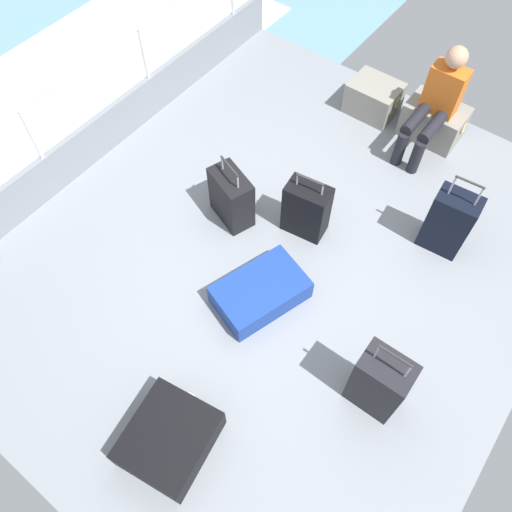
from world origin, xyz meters
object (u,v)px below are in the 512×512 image
object	(u,v)px
suitcase_1	(169,439)
suitcase_3	(379,382)
suitcase_0	(232,198)
passenger_seated	(436,102)
cargo_crate_1	(433,121)
suitcase_2	(260,292)
suitcase_4	(449,222)
cargo_crate_0	(374,98)
suitcase_5	(306,209)

from	to	relation	value
suitcase_1	suitcase_3	bearing A→B (deg)	50.04
suitcase_0	passenger_seated	bearing A→B (deg)	62.56
cargo_crate_1	suitcase_3	size ratio (longest dim) A/B	0.76
cargo_crate_1	suitcase_0	distance (m)	2.30
suitcase_2	suitcase_4	size ratio (longest dim) A/B	1.01
passenger_seated	suitcase_2	xyz separation A→B (m)	(-0.25, -2.45, -0.46)
cargo_crate_0	cargo_crate_1	distance (m)	0.68
suitcase_0	suitcase_3	world-z (taller)	suitcase_3
cargo_crate_1	suitcase_5	bearing A→B (deg)	-101.61
suitcase_4	suitcase_1	bearing A→B (deg)	-105.22
cargo_crate_1	suitcase_2	distance (m)	2.64
cargo_crate_1	suitcase_5	distance (m)	1.83
suitcase_2	suitcase_1	bearing A→B (deg)	-81.58
cargo_crate_1	suitcase_5	size ratio (longest dim) A/B	0.92
cargo_crate_1	suitcase_5	xyz separation A→B (m)	(-0.37, -1.79, 0.09)
passenger_seated	suitcase_4	world-z (taller)	passenger_seated
suitcase_3	cargo_crate_1	bearing A→B (deg)	108.39
suitcase_1	suitcase_5	distance (m)	2.20
cargo_crate_1	suitcase_0	size ratio (longest dim) A/B	0.92
cargo_crate_1	suitcase_0	bearing A→B (deg)	-115.36
suitcase_5	cargo_crate_1	bearing A→B (deg)	78.39
cargo_crate_1	passenger_seated	world-z (taller)	passenger_seated
passenger_seated	cargo_crate_0	bearing A→B (deg)	168.56
suitcase_0	suitcase_3	bearing A→B (deg)	-20.44
suitcase_0	suitcase_3	distance (m)	2.05
cargo_crate_0	cargo_crate_1	world-z (taller)	cargo_crate_1
cargo_crate_0	suitcase_4	distance (m)	1.80
cargo_crate_1	suitcase_3	xyz separation A→B (m)	(0.93, -2.80, 0.13)
suitcase_0	cargo_crate_0	bearing A→B (deg)	81.29
suitcase_2	suitcase_3	distance (m)	1.21
passenger_seated	suitcase_1	xyz separation A→B (m)	(-0.05, -3.78, -0.44)
cargo_crate_0	passenger_seated	world-z (taller)	passenger_seated
passenger_seated	suitcase_1	distance (m)	3.81
suitcase_1	suitcase_2	bearing A→B (deg)	98.42
suitcase_3	suitcase_5	size ratio (longest dim) A/B	1.21
cargo_crate_0	suitcase_5	xyz separation A→B (m)	(0.31, -1.75, 0.10)
cargo_crate_1	suitcase_1	bearing A→B (deg)	-90.74
passenger_seated	suitcase_4	xyz separation A→B (m)	(0.70, -1.02, -0.24)
suitcase_2	suitcase_5	bearing A→B (deg)	98.13
cargo_crate_1	suitcase_0	world-z (taller)	suitcase_0
suitcase_1	cargo_crate_1	bearing A→B (deg)	89.26
suitcase_2	suitcase_5	size ratio (longest dim) A/B	1.25
passenger_seated	suitcase_4	distance (m)	1.26
cargo_crate_1	suitcase_2	bearing A→B (deg)	-95.42
suitcase_0	suitcase_3	xyz separation A→B (m)	(1.92, -0.71, 0.06)
cargo_crate_0	suitcase_4	xyz separation A→B (m)	(1.38, -1.15, 0.14)
passenger_seated	suitcase_0	size ratio (longest dim) A/B	1.57
suitcase_4	passenger_seated	bearing A→B (deg)	124.58
suitcase_0	suitcase_4	world-z (taller)	suitcase_4
suitcase_3	suitcase_4	xyz separation A→B (m)	(-0.23, 1.60, -0.00)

